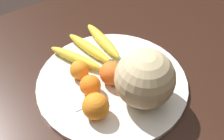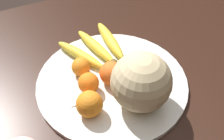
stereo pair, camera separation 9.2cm
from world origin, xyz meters
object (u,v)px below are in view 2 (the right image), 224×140
at_px(orange_front_left, 111,73).
at_px(produce_tag, 83,100).
at_px(kitchen_table, 96,103).
at_px(melon, 141,82).
at_px(orange_back_left, 89,104).
at_px(orange_front_right, 89,83).
at_px(fruit_bowl, 112,83).
at_px(banana_bunch, 97,47).
at_px(orange_mid_center, 81,67).

distance_m(orange_front_left, produce_tag, 0.12).
height_order(kitchen_table, melon, melon).
bearing_deg(kitchen_table, orange_back_left, -119.82).
height_order(orange_front_left, orange_front_right, orange_front_left).
height_order(fruit_bowl, banana_bunch, banana_bunch).
bearing_deg(kitchen_table, orange_front_right, -149.02).
bearing_deg(produce_tag, kitchen_table, 44.19).
bearing_deg(orange_front_right, produce_tag, -135.76).
relative_size(orange_back_left, produce_tag, 0.95).
xyz_separation_m(melon, orange_front_right, (-0.12, 0.10, -0.05)).
distance_m(fruit_bowl, melon, 0.15).
bearing_deg(orange_back_left, banana_bunch, 62.38).
height_order(kitchen_table, orange_back_left, orange_back_left).
xyz_separation_m(orange_mid_center, orange_back_left, (-0.03, -0.15, 0.01)).
bearing_deg(orange_mid_center, melon, -58.01).
bearing_deg(produce_tag, orange_back_left, -81.90).
bearing_deg(orange_front_left, orange_front_right, -177.07).
height_order(kitchen_table, orange_front_left, orange_front_left).
bearing_deg(fruit_bowl, kitchen_table, 166.26).
height_order(orange_back_left, produce_tag, orange_back_left).
bearing_deg(orange_back_left, melon, -9.57).
xyz_separation_m(kitchen_table, orange_mid_center, (-0.02, 0.06, 0.12)).
relative_size(melon, orange_front_left, 2.33).
height_order(orange_front_right, orange_mid_center, orange_front_right).
height_order(orange_front_left, orange_back_left, orange_back_left).
relative_size(orange_mid_center, orange_back_left, 0.78).
bearing_deg(orange_front_right, banana_bunch, 58.75).
bearing_deg(orange_front_right, melon, -41.91).
distance_m(kitchen_table, orange_mid_center, 0.14).
distance_m(banana_bunch, orange_mid_center, 0.12).
relative_size(fruit_bowl, orange_back_left, 6.16).
xyz_separation_m(banana_bunch, orange_front_right, (-0.09, -0.15, 0.01)).
bearing_deg(banana_bunch, orange_front_right, 136.11).
xyz_separation_m(orange_back_left, produce_tag, (-0.00, 0.05, -0.04)).
xyz_separation_m(kitchen_table, banana_bunch, (0.07, 0.14, 0.11)).
xyz_separation_m(melon, banana_bunch, (-0.02, 0.25, -0.07)).
relative_size(fruit_bowl, banana_bunch, 2.07).
relative_size(orange_front_right, orange_mid_center, 1.06).
xyz_separation_m(kitchen_table, produce_tag, (-0.06, -0.05, 0.10)).
height_order(melon, orange_front_left, melon).
height_order(banana_bunch, orange_front_left, orange_front_left).
relative_size(orange_front_left, orange_front_right, 1.16).
bearing_deg(orange_front_left, kitchen_table, 167.37).
relative_size(melon, banana_bunch, 0.76).
xyz_separation_m(fruit_bowl, produce_tag, (-0.11, -0.03, 0.01)).
bearing_deg(fruit_bowl, orange_back_left, -142.36).
height_order(kitchen_table, banana_bunch, banana_bunch).
distance_m(kitchen_table, orange_front_left, 0.14).
height_order(fruit_bowl, orange_back_left, orange_back_left).
bearing_deg(fruit_bowl, banana_bunch, 84.33).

